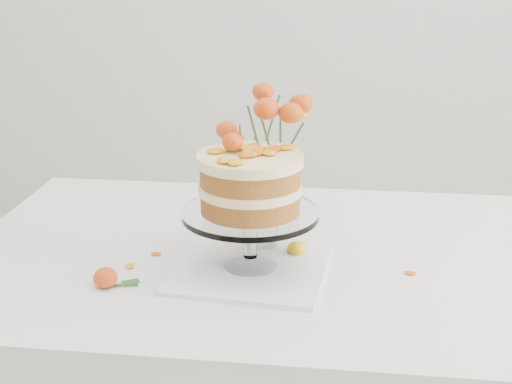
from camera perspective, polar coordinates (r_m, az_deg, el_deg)
table at (r=1.66m, az=1.36°, el=-7.36°), size 1.43×0.93×0.76m
napkin at (r=1.54m, az=-0.46°, el=-6.08°), size 0.35×0.35×0.01m
cake_stand at (r=1.47m, az=-0.47°, el=0.24°), size 0.29×0.29×0.26m
rose_vase at (r=1.57m, az=0.44°, el=3.09°), size 0.30×0.30×0.38m
loose_rose_near at (r=1.60m, az=3.28°, el=-4.58°), size 0.08×0.04×0.04m
loose_rose_far at (r=1.49m, az=-11.93°, el=-6.72°), size 0.09×0.05×0.04m
stray_petal_a at (r=1.55m, az=-3.44°, el=-5.98°), size 0.03×0.02×0.00m
stray_petal_b at (r=1.50m, az=0.07°, el=-6.83°), size 0.03×0.02×0.00m
stray_petal_c at (r=1.46m, az=1.44°, el=-7.60°), size 0.03×0.02×0.00m
stray_petal_d at (r=1.62m, az=-7.99°, el=-4.92°), size 0.03×0.02×0.00m
stray_petal_e at (r=1.57m, az=-10.06°, el=-5.85°), size 0.03×0.02×0.00m
stray_petal_f at (r=1.55m, az=12.22°, el=-6.36°), size 0.03×0.02×0.00m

